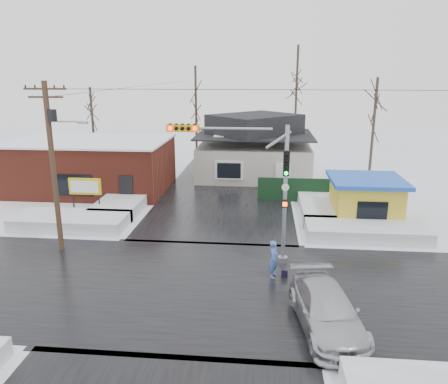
# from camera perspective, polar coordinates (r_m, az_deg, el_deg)

# --- Properties ---
(ground) EXTENTS (120.00, 120.00, 0.00)m
(ground) POSITION_cam_1_polar(r_m,az_deg,el_deg) (20.34, -3.66, -12.18)
(ground) COLOR white
(ground) RESTS_ON ground
(road_ns) EXTENTS (10.00, 120.00, 0.02)m
(road_ns) POSITION_cam_1_polar(r_m,az_deg,el_deg) (20.34, -3.66, -12.16)
(road_ns) COLOR black
(road_ns) RESTS_ON ground
(road_ew) EXTENTS (120.00, 10.00, 0.02)m
(road_ew) POSITION_cam_1_polar(r_m,az_deg,el_deg) (20.34, -3.66, -12.16)
(road_ew) COLOR black
(road_ew) RESTS_ON ground
(snowbank_nw) EXTENTS (7.00, 3.00, 0.80)m
(snowbank_nw) POSITION_cam_1_polar(r_m,az_deg,el_deg) (28.96, -19.34, -3.61)
(snowbank_nw) COLOR white
(snowbank_nw) RESTS_ON ground
(snowbank_ne) EXTENTS (7.00, 3.00, 0.80)m
(snowbank_ne) POSITION_cam_1_polar(r_m,az_deg,el_deg) (27.06, 18.04, -4.83)
(snowbank_ne) COLOR white
(snowbank_ne) RESTS_ON ground
(snowbank_nside_w) EXTENTS (3.00, 8.00, 0.80)m
(snowbank_nside_w) POSITION_cam_1_polar(r_m,az_deg,el_deg) (32.67, -12.57, -0.96)
(snowbank_nside_w) COLOR white
(snowbank_nside_w) RESTS_ON ground
(snowbank_nside_e) EXTENTS (3.00, 8.00, 0.80)m
(snowbank_nside_e) POSITION_cam_1_polar(r_m,az_deg,el_deg) (31.38, 12.58, -1.64)
(snowbank_nside_e) COLOR white
(snowbank_nside_e) RESTS_ON ground
(traffic_signal) EXTENTS (6.05, 0.68, 7.00)m
(traffic_signal) POSITION_cam_1_polar(r_m,az_deg,el_deg) (21.32, 3.86, 2.17)
(traffic_signal) COLOR gray
(traffic_signal) RESTS_ON ground
(utility_pole) EXTENTS (3.15, 0.44, 9.00)m
(utility_pole) POSITION_cam_1_polar(r_m,az_deg,el_deg) (24.29, -21.38, 4.16)
(utility_pole) COLOR #382619
(utility_pole) RESTS_ON ground
(brick_building) EXTENTS (12.20, 8.20, 4.12)m
(brick_building) POSITION_cam_1_polar(r_m,az_deg,el_deg) (37.28, -16.73, 3.42)
(brick_building) COLOR maroon
(brick_building) RESTS_ON ground
(marquee_sign) EXTENTS (2.20, 0.21, 2.55)m
(marquee_sign) POSITION_cam_1_polar(r_m,az_deg,el_deg) (30.71, -17.70, 0.56)
(marquee_sign) COLOR black
(marquee_sign) RESTS_ON ground
(house) EXTENTS (10.40, 8.40, 5.76)m
(house) POSITION_cam_1_polar(r_m,az_deg,el_deg) (40.37, 3.99, 5.71)
(house) COLOR beige
(house) RESTS_ON ground
(kiosk) EXTENTS (4.60, 4.60, 2.88)m
(kiosk) POSITION_cam_1_polar(r_m,az_deg,el_deg) (29.63, 17.95, -0.91)
(kiosk) COLOR gold
(kiosk) RESTS_ON ground
(fence) EXTENTS (8.00, 0.12, 1.80)m
(fence) POSITION_cam_1_polar(r_m,az_deg,el_deg) (33.09, 11.36, 0.22)
(fence) COLOR black
(fence) RESTS_ON ground
(tree_far_left) EXTENTS (3.00, 3.00, 10.00)m
(tree_far_left) POSITION_cam_1_polar(r_m,az_deg,el_deg) (44.35, -3.73, 13.52)
(tree_far_left) COLOR #332821
(tree_far_left) RESTS_ON ground
(tree_far_mid) EXTENTS (3.00, 3.00, 12.00)m
(tree_far_mid) POSITION_cam_1_polar(r_m,az_deg,el_deg) (45.88, 9.55, 15.40)
(tree_far_mid) COLOR #332821
(tree_far_mid) RESTS_ON ground
(tree_far_right) EXTENTS (3.00, 3.00, 9.00)m
(tree_far_right) POSITION_cam_1_polar(r_m,az_deg,el_deg) (38.91, 19.22, 11.28)
(tree_far_right) COLOR #332821
(tree_far_right) RESTS_ON ground
(tree_far_west) EXTENTS (3.00, 3.00, 8.00)m
(tree_far_west) POSITION_cam_1_polar(r_m,az_deg,el_deg) (45.19, -16.96, 10.91)
(tree_far_west) COLOR #332821
(tree_far_west) RESTS_ON ground
(pedestrian) EXTENTS (0.61, 0.76, 1.81)m
(pedestrian) POSITION_cam_1_polar(r_m,az_deg,el_deg) (20.88, 6.53, -8.73)
(pedestrian) COLOR #456AC1
(pedestrian) RESTS_ON ground
(car) EXTENTS (2.91, 5.52, 1.53)m
(car) POSITION_cam_1_polar(r_m,az_deg,el_deg) (17.42, 13.27, -14.81)
(car) COLOR #B6B8BE
(car) RESTS_ON ground
(shopping_bag) EXTENTS (0.30, 0.18, 0.35)m
(shopping_bag) POSITION_cam_1_polar(r_m,az_deg,el_deg) (21.20, 7.91, -10.57)
(shopping_bag) COLOR black
(shopping_bag) RESTS_ON ground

